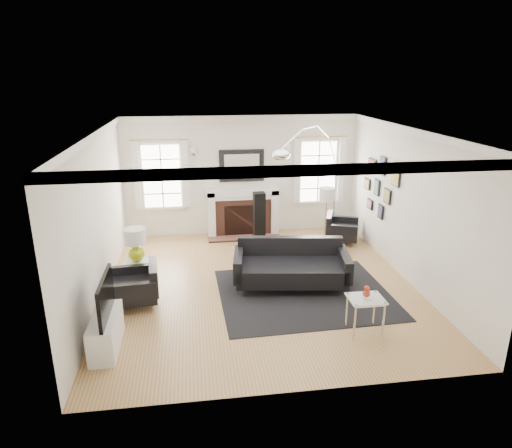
{
  "coord_description": "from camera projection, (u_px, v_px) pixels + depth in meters",
  "views": [
    {
      "loc": [
        -1.15,
        -7.53,
        3.7
      ],
      "look_at": [
        -0.04,
        0.3,
        1.08
      ],
      "focal_mm": 32.0,
      "sensor_mm": 36.0,
      "label": 1
    }
  ],
  "objects": [
    {
      "name": "fireplace",
      "position": [
        243.0,
        213.0,
        10.85
      ],
      "size": [
        1.7,
        0.69,
        1.11
      ],
      "color": "white",
      "rests_on": "floor"
    },
    {
      "name": "tv_unit",
      "position": [
        106.0,
        327.0,
        6.37
      ],
      "size": [
        0.35,
        1.0,
        1.09
      ],
      "color": "white",
      "rests_on": "floor"
    },
    {
      "name": "window_right",
      "position": [
        318.0,
        171.0,
        10.95
      ],
      "size": [
        1.24,
        0.15,
        1.62
      ],
      "color": "white",
      "rests_on": "back_wall"
    },
    {
      "name": "stick_floor_lamp",
      "position": [
        327.0,
        198.0,
        9.1
      ],
      "size": [
        0.31,
        0.31,
        1.54
      ],
      "color": "#A36D38",
      "rests_on": "floor"
    },
    {
      "name": "speaker_tower",
      "position": [
        259.0,
        220.0,
        10.11
      ],
      "size": [
        0.26,
        0.26,
        1.24
      ],
      "primitive_type": "cube",
      "rotation": [
        0.0,
        0.0,
        0.04
      ],
      "color": "black",
      "rests_on": "floor"
    },
    {
      "name": "ceiling",
      "position": [
        261.0,
        131.0,
        7.51
      ],
      "size": [
        5.5,
        6.0,
        0.02
      ],
      "primitive_type": "cube",
      "color": "white",
      "rests_on": "back_wall"
    },
    {
      "name": "front_wall",
      "position": [
        300.0,
        288.0,
        5.14
      ],
      "size": [
        5.5,
        0.04,
        2.8
      ],
      "primitive_type": "cube",
      "color": "white",
      "rests_on": "floor"
    },
    {
      "name": "right_wall",
      "position": [
        409.0,
        206.0,
        8.32
      ],
      "size": [
        0.04,
        6.0,
        2.8
      ],
      "primitive_type": "cube",
      "color": "white",
      "rests_on": "floor"
    },
    {
      "name": "nesting_table",
      "position": [
        365.0,
        305.0,
        6.72
      ],
      "size": [
        0.52,
        0.43,
        0.57
      ],
      "color": "silver",
      "rests_on": "floor"
    },
    {
      "name": "gourd_lamp",
      "position": [
        136.0,
        243.0,
        8.05
      ],
      "size": [
        0.38,
        0.38,
        0.62
      ],
      "color": "#BECB19",
      "rests_on": "side_table_left"
    },
    {
      "name": "arc_floor_lamp",
      "position": [
        310.0,
        180.0,
        9.95
      ],
      "size": [
        1.95,
        1.8,
        2.76
      ],
      "color": "silver",
      "rests_on": "floor"
    },
    {
      "name": "gallery_wall",
      "position": [
        380.0,
        183.0,
        9.49
      ],
      "size": [
        0.04,
        1.73,
        1.29
      ],
      "color": "black",
      "rests_on": "right_wall"
    },
    {
      "name": "window_left",
      "position": [
        162.0,
        176.0,
        10.46
      ],
      "size": [
        1.24,
        0.15,
        1.62
      ],
      "color": "white",
      "rests_on": "back_wall"
    },
    {
      "name": "sofa",
      "position": [
        291.0,
        266.0,
        8.29
      ],
      "size": [
        2.17,
        1.22,
        0.67
      ],
      "color": "black",
      "rests_on": "floor"
    },
    {
      "name": "back_wall",
      "position": [
        242.0,
        176.0,
        10.77
      ],
      "size": [
        5.5,
        0.04,
        2.8
      ],
      "primitive_type": "cube",
      "color": "white",
      "rests_on": "floor"
    },
    {
      "name": "mantel_mirror",
      "position": [
        242.0,
        166.0,
        10.65
      ],
      "size": [
        1.05,
        0.07,
        0.75
      ],
      "color": "black",
      "rests_on": "back_wall"
    },
    {
      "name": "coffee_table",
      "position": [
        257.0,
        256.0,
        8.83
      ],
      "size": [
        0.84,
        0.84,
        0.37
      ],
      "color": "silver",
      "rests_on": "floor"
    },
    {
      "name": "armchair_right",
      "position": [
        340.0,
        229.0,
        10.45
      ],
      "size": [
        0.94,
        0.99,
        0.53
      ],
      "color": "black",
      "rests_on": "floor"
    },
    {
      "name": "side_table_left",
      "position": [
        138.0,
        267.0,
        8.19
      ],
      "size": [
        0.46,
        0.46,
        0.5
      ],
      "color": "silver",
      "rests_on": "floor"
    },
    {
      "name": "floor",
      "position": [
        260.0,
        285.0,
        8.4
      ],
      "size": [
        6.0,
        6.0,
        0.0
      ],
      "primitive_type": "plane",
      "color": "#9B6F41",
      "rests_on": "ground"
    },
    {
      "name": "crown_molding",
      "position": [
        261.0,
        135.0,
        7.53
      ],
      "size": [
        5.5,
        6.0,
        0.12
      ],
      "primitive_type": "cube",
      "color": "white",
      "rests_on": "back_wall"
    },
    {
      "name": "orange_vase",
      "position": [
        367.0,
        292.0,
        6.65
      ],
      "size": [
        0.11,
        0.11,
        0.18
      ],
      "color": "red",
      "rests_on": "nesting_table"
    },
    {
      "name": "area_rug",
      "position": [
        304.0,
        294.0,
        8.05
      ],
      "size": [
        3.03,
        2.55,
        0.01
      ],
      "primitive_type": "cube",
      "rotation": [
        0.0,
        0.0,
        0.03
      ],
      "color": "black",
      "rests_on": "floor"
    },
    {
      "name": "armchair_left",
      "position": [
        138.0,
        286.0,
        7.62
      ],
      "size": [
        0.83,
        0.91,
        0.58
      ],
      "color": "black",
      "rests_on": "floor"
    },
    {
      "name": "left_wall",
      "position": [
        97.0,
        219.0,
        7.59
      ],
      "size": [
        0.04,
        6.0,
        2.8
      ],
      "primitive_type": "cube",
      "color": "white",
      "rests_on": "floor"
    }
  ]
}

